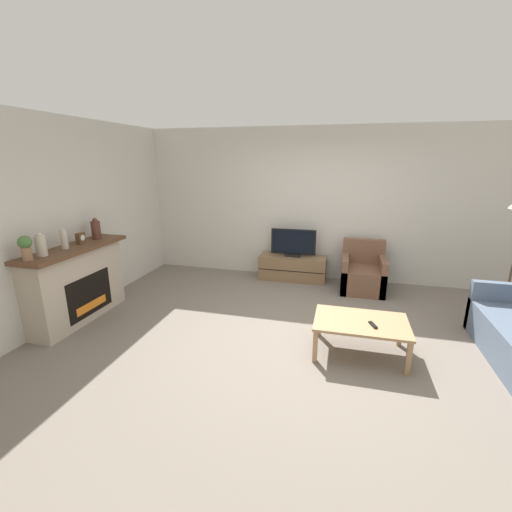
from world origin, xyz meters
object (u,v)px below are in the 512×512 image
(coffee_table, at_px, (361,325))
(tv, at_px, (293,244))
(mantel_vase_right, at_px, (96,229))
(armchair, at_px, (363,274))
(fireplace, at_px, (77,283))
(tv_stand, at_px, (293,268))
(mantel_vase_centre_left, at_px, (64,239))
(potted_plant, at_px, (25,246))
(mantel_vase_left, at_px, (41,245))
(mantel_clock, at_px, (81,238))
(remote, at_px, (373,325))

(coffee_table, bearing_deg, tv, 115.82)
(mantel_vase_right, bearing_deg, armchair, 23.71)
(fireplace, relative_size, tv, 1.95)
(fireplace, xyz_separation_m, tv_stand, (2.59, 2.35, -0.31))
(mantel_vase_centre_left, distance_m, tv_stand, 3.69)
(mantel_vase_right, bearing_deg, potted_plant, -90.00)
(mantel_vase_left, distance_m, tv, 3.85)
(fireplace, distance_m, mantel_vase_left, 0.80)
(fireplace, height_order, mantel_vase_centre_left, mantel_vase_centre_left)
(tv, bearing_deg, coffee_table, -64.18)
(mantel_clock, relative_size, armchair, 0.18)
(mantel_vase_centre_left, relative_size, tv_stand, 0.23)
(tv_stand, distance_m, remote, 2.70)
(potted_plant, height_order, tv, potted_plant)
(mantel_vase_left, distance_m, mantel_vase_centre_left, 0.35)
(armchair, distance_m, coffee_table, 2.09)
(mantel_vase_left, height_order, armchair, mantel_vase_left)
(mantel_vase_centre_left, xyz_separation_m, remote, (3.80, 0.08, -0.75))
(mantel_vase_left, distance_m, mantel_clock, 0.63)
(mantel_vase_right, relative_size, tv, 0.37)
(mantel_vase_right, relative_size, tv_stand, 0.25)
(tv, bearing_deg, remote, -62.74)
(mantel_vase_centre_left, relative_size, mantel_vase_right, 0.91)
(mantel_vase_right, distance_m, armchair, 4.24)
(mantel_vase_left, distance_m, remote, 3.90)
(mantel_vase_right, bearing_deg, mantel_clock, -89.86)
(mantel_clock, bearing_deg, mantel_vase_left, -90.07)
(potted_plant, xyz_separation_m, tv_stand, (2.57, 3.02, -0.98))
(potted_plant, distance_m, armchair, 4.81)
(mantel_vase_centre_left, height_order, tv_stand, mantel_vase_centre_left)
(mantel_vase_centre_left, distance_m, coffee_table, 3.78)
(remote, bearing_deg, potted_plant, 168.21)
(mantel_vase_centre_left, bearing_deg, armchair, 30.73)
(mantel_vase_centre_left, height_order, coffee_table, mantel_vase_centre_left)
(mantel_vase_right, height_order, mantel_clock, mantel_vase_right)
(mantel_vase_left, relative_size, armchair, 0.35)
(fireplace, bearing_deg, coffee_table, 0.77)
(remote, bearing_deg, mantel_vase_centre_left, 160.01)
(mantel_vase_right, xyz_separation_m, remote, (3.80, -0.51, -0.76))
(mantel_clock, relative_size, potted_plant, 0.52)
(fireplace, height_order, potted_plant, potted_plant)
(mantel_vase_left, height_order, potted_plant, same)
(tv_stand, height_order, armchair, armchair)
(mantel_vase_centre_left, height_order, remote, mantel_vase_centre_left)
(fireplace, xyz_separation_m, mantel_vase_left, (0.02, -0.47, 0.64))
(mantel_vase_centre_left, distance_m, remote, 3.88)
(mantel_vase_right, distance_m, potted_plant, 1.14)
(fireplace, xyz_separation_m, remote, (3.82, -0.04, -0.11))
(mantel_vase_centre_left, distance_m, mantel_clock, 0.28)
(mantel_vase_left, xyz_separation_m, coffee_table, (3.68, 0.52, -0.81))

